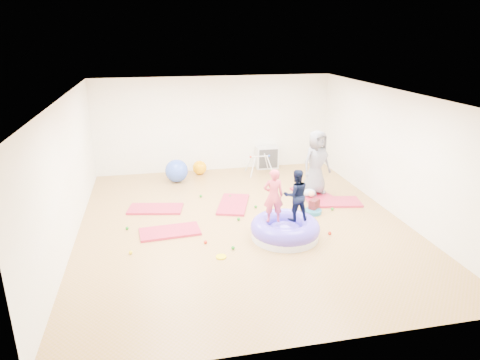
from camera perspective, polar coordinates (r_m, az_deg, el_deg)
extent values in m
cube|color=#A9794D|center=(9.48, 0.37, -5.73)|extent=(7.00, 8.00, 0.01)
cube|color=white|center=(8.69, 0.41, 11.28)|extent=(7.00, 8.00, 0.01)
cube|color=white|center=(12.81, -3.42, 7.43)|extent=(7.00, 0.01, 2.80)
cube|color=white|center=(5.43, 9.47, -9.59)|extent=(7.00, 0.01, 2.80)
cube|color=white|center=(8.96, -22.06, 0.91)|extent=(0.01, 8.00, 2.80)
cube|color=white|center=(10.28, 19.86, 3.41)|extent=(0.01, 8.00, 2.80)
cube|color=#AE2140|center=(9.14, -9.33, -6.81)|extent=(1.29, 0.72, 0.05)
cube|color=#AE2140|center=(10.34, -11.21, -3.78)|extent=(1.35, 0.86, 0.05)
cube|color=#AE2140|center=(10.40, -0.90, -3.25)|extent=(1.03, 1.45, 0.05)
cube|color=#AE2140|center=(10.79, 12.39, -2.88)|extent=(1.38, 0.86, 0.05)
cube|color=#AE2140|center=(11.19, 9.86, -1.90)|extent=(0.97, 1.44, 0.05)
cylinder|color=silver|center=(8.86, 6.00, -7.14)|extent=(1.37, 1.37, 0.15)
torus|color=#513ED6|center=(8.80, 6.03, -6.30)|extent=(1.42, 1.42, 0.38)
ellipsoid|color=#513ED6|center=(8.84, 6.01, -6.82)|extent=(0.75, 0.75, 0.34)
imported|color=#D64458|center=(8.48, 4.49, -1.80)|extent=(0.43, 0.31, 1.11)
imported|color=black|center=(8.62, 7.48, -1.70)|extent=(0.52, 0.41, 1.07)
imported|color=slate|center=(10.96, 10.15, 2.33)|extent=(0.92, 0.74, 1.64)
ellipsoid|color=silver|center=(10.95, 9.20, -1.66)|extent=(0.33, 0.21, 0.19)
sphere|color=#F5BF87|center=(10.81, 9.49, -1.82)|extent=(0.15, 0.15, 0.15)
sphere|color=red|center=(9.13, 11.86, -6.95)|extent=(0.07, 0.07, 0.07)
sphere|color=#1A801B|center=(10.85, -1.34, -2.23)|extent=(0.07, 0.07, 0.07)
sphere|color=#1A801B|center=(9.58, -0.18, -5.23)|extent=(0.07, 0.07, 0.07)
sphere|color=#1A801B|center=(10.24, 2.10, -3.57)|extent=(0.07, 0.07, 0.07)
sphere|color=yellow|center=(8.47, -14.37, -9.33)|extent=(0.07, 0.07, 0.07)
sphere|color=#1A801B|center=(8.37, -0.94, -9.03)|extent=(0.07, 0.07, 0.07)
sphere|color=#1A801B|center=(10.34, 12.21, -3.79)|extent=(0.07, 0.07, 0.07)
sphere|color=#1A801B|center=(9.46, -14.83, -6.23)|extent=(0.07, 0.07, 0.07)
sphere|color=red|center=(8.61, -4.63, -8.25)|extent=(0.07, 0.07, 0.07)
sphere|color=#1A801B|center=(10.93, -5.25, -2.14)|extent=(0.07, 0.07, 0.07)
sphere|color=blue|center=(12.07, -8.45, 1.22)|extent=(0.64, 0.64, 0.64)
sphere|color=#FCA400|center=(12.66, -5.40, 1.66)|extent=(0.41, 0.41, 0.41)
cylinder|color=silver|center=(12.29, 1.72, 1.67)|extent=(0.21, 0.22, 0.57)
cylinder|color=silver|center=(12.74, 1.22, 2.32)|extent=(0.21, 0.22, 0.57)
cylinder|color=silver|center=(12.42, 4.11, 1.82)|extent=(0.21, 0.22, 0.57)
cylinder|color=silver|center=(12.87, 3.52, 2.45)|extent=(0.21, 0.22, 0.57)
cylinder|color=silver|center=(12.51, 2.66, 3.16)|extent=(0.55, 0.03, 0.03)
sphere|color=red|center=(12.44, 1.43, 3.09)|extent=(0.07, 0.07, 0.07)
sphere|color=blue|center=(12.58, 3.88, 3.23)|extent=(0.07, 0.07, 0.07)
cube|color=silver|center=(13.19, 3.63, 3.03)|extent=(0.68, 0.33, 0.68)
cube|color=#383838|center=(13.04, 3.81, 2.84)|extent=(0.58, 0.02, 0.58)
cube|color=silver|center=(13.14, 3.68, 2.97)|extent=(0.02, 0.23, 0.60)
cube|color=silver|center=(13.14, 3.68, 2.97)|extent=(0.60, 0.23, 0.02)
cylinder|color=#1F6C87|center=(10.09, 9.72, -4.17)|extent=(0.39, 0.39, 0.09)
cube|color=maroon|center=(10.14, 9.85, -3.40)|extent=(0.31, 0.30, 0.30)
cylinder|color=yellow|center=(8.11, -2.53, -10.20)|extent=(0.20, 0.20, 0.03)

